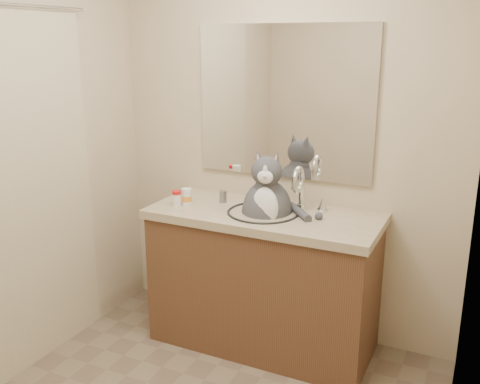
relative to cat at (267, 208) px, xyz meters
name	(u,v)px	position (x,y,z in m)	size (l,w,h in m)	color
room	(172,196)	(-0.02, -0.97, 0.32)	(2.22, 2.52, 2.42)	#7D6E56
vanity	(264,276)	(-0.02, 0.00, -0.43)	(1.34, 0.59, 1.12)	brown
mirror	(284,103)	(-0.02, 0.27, 0.57)	(1.10, 0.02, 0.90)	white
shower_curtain	(9,198)	(-1.07, -0.87, 0.15)	(0.02, 1.30, 1.93)	beige
cat	(267,208)	(0.00, 0.00, 0.00)	(0.48, 0.39, 0.58)	#434348
pill_bottle_redcap	(177,198)	(-0.54, -0.12, 0.02)	(0.06, 0.06, 0.09)	white
pill_bottle_orange	(187,197)	(-0.49, -0.08, 0.02)	(0.07, 0.07, 0.10)	white
grey_canister	(223,197)	(-0.32, 0.06, 0.01)	(0.05, 0.05, 0.07)	slate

